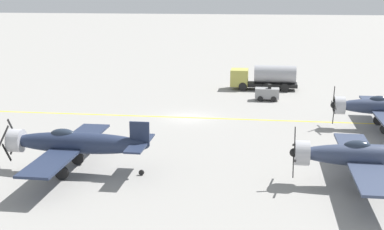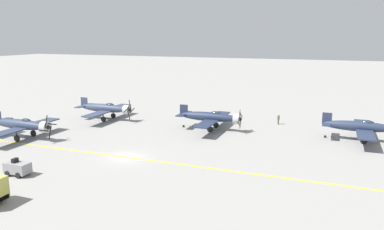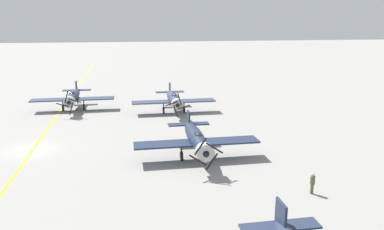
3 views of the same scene
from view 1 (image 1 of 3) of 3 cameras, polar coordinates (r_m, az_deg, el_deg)
name	(u,v)px [view 1 (image 1 of 3)]	position (r m, az deg, el deg)	size (l,w,h in m)	color
ground_plane	(188,118)	(50.99, -0.45, -0.28)	(400.00, 400.00, 0.00)	gray
taxiway_stripe	(188,118)	(50.99, -0.45, -0.27)	(0.30, 160.00, 0.01)	yellow
airplane_mid_left	(74,143)	(36.44, -12.50, -2.97)	(12.00, 9.98, 3.65)	#222C45
airplane_near_left	(369,156)	(34.66, 18.36, -4.20)	(12.00, 9.98, 3.74)	#343E57
fuel_tanker	(264,77)	(65.34, 7.64, 4.01)	(2.67, 8.00, 2.98)	black
tow_tractor	(267,93)	(59.20, 8.02, 2.31)	(1.57, 2.60, 1.79)	gray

